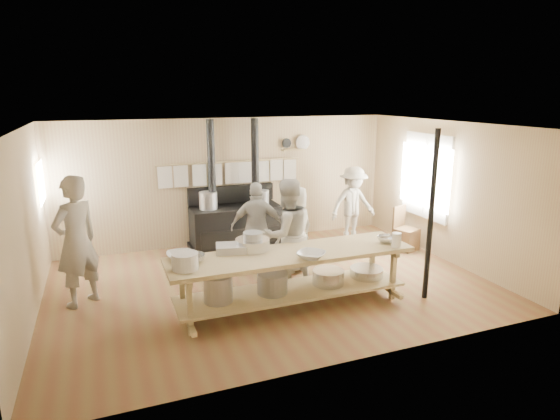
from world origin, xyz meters
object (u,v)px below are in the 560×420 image
at_px(cook_far_left, 76,242).
at_px(chair, 405,237).
at_px(prep_table, 291,274).
at_px(stove, 235,222).
at_px(cook_right, 257,227).
at_px(cook_left, 287,234).
at_px(roasting_pan, 233,248).
at_px(cook_center, 295,229).
at_px(cook_by_window, 353,204).

bearing_deg(cook_far_left, chair, 145.03).
distance_m(prep_table, chair, 3.54).
height_order(stove, prep_table, stove).
xyz_separation_m(cook_far_left, cook_right, (2.91, 0.39, -0.19)).
height_order(cook_left, roasting_pan, cook_left).
bearing_deg(cook_left, prep_table, 63.83).
bearing_deg(stove, cook_far_left, -148.10).
bearing_deg(cook_right, chair, -162.15).
bearing_deg(stove, prep_table, -90.04).
bearing_deg(roasting_pan, stove, 73.90).
bearing_deg(cook_right, cook_left, 119.74).
xyz_separation_m(prep_table, cook_center, (0.62, 1.32, 0.25)).
bearing_deg(cook_by_window, chair, -54.25).
relative_size(cook_center, cook_by_window, 0.97).
distance_m(prep_table, cook_left, 0.82).
xyz_separation_m(cook_right, chair, (3.14, -0.00, -0.54)).
distance_m(cook_center, cook_by_window, 2.18).
xyz_separation_m(prep_table, cook_by_window, (2.44, 2.51, 0.28)).
distance_m(cook_far_left, chair, 6.10).
bearing_deg(cook_far_left, cook_center, 143.14).
bearing_deg(prep_table, cook_far_left, 157.20).
distance_m(cook_left, cook_center, 0.76).
bearing_deg(cook_center, cook_by_window, -164.77).
height_order(cook_right, roasting_pan, cook_right).
bearing_deg(cook_left, cook_far_left, -19.26).
bearing_deg(prep_table, stove, 89.96).
distance_m(cook_center, cook_right, 0.67).
relative_size(stove, cook_by_window, 1.63).
relative_size(prep_table, cook_by_window, 2.25).
height_order(cook_far_left, cook_right, cook_far_left).
bearing_deg(stove, cook_center, -70.03).
relative_size(cook_left, roasting_pan, 3.63).
height_order(prep_table, cook_by_window, cook_by_window).
bearing_deg(cook_center, cook_right, -42.88).
bearing_deg(chair, cook_left, 175.47).
xyz_separation_m(cook_left, cook_right, (-0.19, 0.91, -0.10)).
xyz_separation_m(cook_far_left, cook_center, (3.51, 0.11, -0.21)).
distance_m(cook_by_window, chair, 1.27).
height_order(cook_far_left, chair, cook_far_left).
height_order(cook_left, cook_by_window, cook_left).
bearing_deg(cook_by_window, cook_far_left, -168.50).
bearing_deg(cook_left, cook_center, -133.12).
relative_size(cook_far_left, cook_left, 1.09).
relative_size(stove, cook_center, 1.68).
bearing_deg(cook_right, cook_center, 172.88).
bearing_deg(chair, cook_far_left, 162.06).
bearing_deg(cook_by_window, cook_left, -143.10).
bearing_deg(cook_far_left, prep_table, 118.60).
xyz_separation_m(cook_right, cook_by_window, (2.43, 0.91, 0.00)).
bearing_deg(cook_far_left, cook_left, 131.88).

